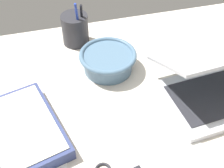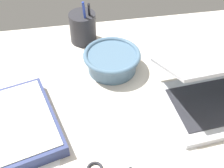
{
  "view_description": "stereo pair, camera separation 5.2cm",
  "coord_description": "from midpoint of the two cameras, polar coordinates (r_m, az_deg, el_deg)",
  "views": [
    {
      "loc": [
        -18.75,
        -46.9,
        66.7
      ],
      "look_at": [
        -3.77,
        9.82,
        9.0
      ],
      "focal_mm": 50.0,
      "sensor_mm": 36.0,
      "label": 1
    },
    {
      "loc": [
        -13.7,
        -47.99,
        66.7
      ],
      "look_at": [
        -3.77,
        9.82,
        9.0
      ],
      "focal_mm": 50.0,
      "sensor_mm": 36.0,
      "label": 2
    }
  ],
  "objects": [
    {
      "name": "laptop",
      "position": [
        0.9,
        21.08,
        -0.73
      ],
      "size": [
        33.82,
        29.78,
        16.8
      ],
      "rotation": [
        0.0,
        0.0,
        0.09
      ],
      "color": "#B7B7BC",
      "rests_on": "desk_top"
    },
    {
      "name": "pen_cup",
      "position": [
        1.06,
        -3.92,
        10.24
      ],
      "size": [
        8.82,
        8.82,
        16.05
      ],
      "color": "#28282D",
      "rests_on": "desk_top"
    },
    {
      "name": "desk_top",
      "position": [
        0.83,
        5.59,
        -8.43
      ],
      "size": [
        140.0,
        100.0,
        2.0
      ],
      "primitive_type": "cube",
      "color": "beige",
      "rests_on": "ground"
    },
    {
      "name": "bowl",
      "position": [
        0.95,
        1.55,
        4.33
      ],
      "size": [
        17.45,
        17.45,
        6.24
      ],
      "color": "slate",
      "rests_on": "desk_top"
    }
  ]
}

